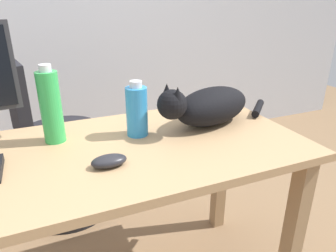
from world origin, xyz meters
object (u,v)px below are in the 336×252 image
Objects in this scene: spray_bottle at (51,107)px; computer_mouse at (109,161)px; office_chair at (54,152)px; water_bottle at (137,111)px; cat at (209,106)px.

computer_mouse is at bearing -62.09° from spray_bottle.
computer_mouse is at bearing -80.34° from office_chair.
spray_bottle is at bearing 117.91° from computer_mouse.
water_bottle reaches higher than office_chair.
cat is 0.49m from computer_mouse.
spray_bottle is (-0.29, 0.06, 0.03)m from water_bottle.
cat is 0.30m from water_bottle.
computer_mouse is at bearing -128.22° from water_bottle.
water_bottle reaches higher than cat.
office_chair is at bearing 114.60° from water_bottle.
water_bottle is (-0.30, 0.02, 0.01)m from cat.
spray_bottle is (-0.14, 0.26, 0.11)m from computer_mouse.
spray_bottle is (-0.59, 0.08, 0.05)m from cat.
water_bottle is at bearing -12.05° from spray_bottle.
office_chair is at bearing 99.66° from computer_mouse.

